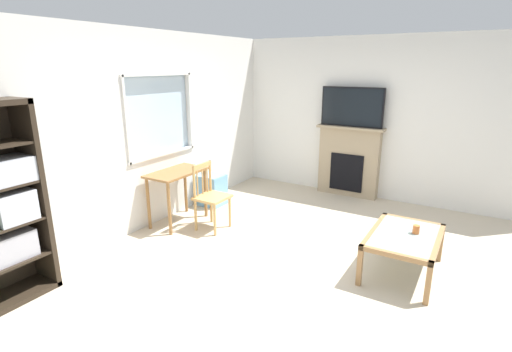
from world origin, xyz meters
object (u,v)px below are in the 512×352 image
at_px(sippy_cup, 416,229).
at_px(wooden_chair, 210,196).
at_px(desk_under_window, 177,181).
at_px(coffee_table, 404,239).
at_px(fireplace, 349,161).
at_px(plastic_drawer_unit, 211,190).
at_px(tv, 352,107).

bearing_deg(sippy_cup, wooden_chair, 94.45).
height_order(desk_under_window, coffee_table, desk_under_window).
xyz_separation_m(wooden_chair, sippy_cup, (0.20, -2.57, 0.03)).
xyz_separation_m(fireplace, sippy_cup, (-2.14, -1.43, -0.10)).
bearing_deg(plastic_drawer_unit, desk_under_window, -176.52).
bearing_deg(wooden_chair, plastic_drawer_unit, 36.95).
bearing_deg(plastic_drawer_unit, fireplace, -47.05).
bearing_deg(fireplace, tv, 180.00).
distance_m(wooden_chair, sippy_cup, 2.57).
xyz_separation_m(tv, coffee_table, (-2.20, -1.33, -1.11)).
bearing_deg(wooden_chair, sippy_cup, -85.55).
xyz_separation_m(fireplace, tv, (-0.02, 0.00, 0.91)).
distance_m(wooden_chair, coffee_table, 2.48).
relative_size(fireplace, coffee_table, 1.16).
height_order(desk_under_window, fireplace, fireplace).
height_order(tv, sippy_cup, tv).
relative_size(wooden_chair, tv, 0.89).
bearing_deg(wooden_chair, desk_under_window, 97.95).
bearing_deg(wooden_chair, fireplace, -26.01).
bearing_deg(coffee_table, fireplace, 30.98).
relative_size(coffee_table, sippy_cup, 11.35).
bearing_deg(fireplace, wooden_chair, 153.99).
height_order(plastic_drawer_unit, tv, tv).
distance_m(wooden_chair, plastic_drawer_unit, 0.96).
height_order(wooden_chair, sippy_cup, wooden_chair).
relative_size(desk_under_window, wooden_chair, 0.94).
height_order(plastic_drawer_unit, fireplace, fireplace).
xyz_separation_m(desk_under_window, plastic_drawer_unit, (0.82, 0.05, -0.37)).
bearing_deg(tv, fireplace, -0.00).
xyz_separation_m(plastic_drawer_unit, fireplace, (1.59, -1.70, 0.35)).
bearing_deg(desk_under_window, wooden_chair, -82.05).
xyz_separation_m(coffee_table, sippy_cup, (0.08, -0.09, 0.11)).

